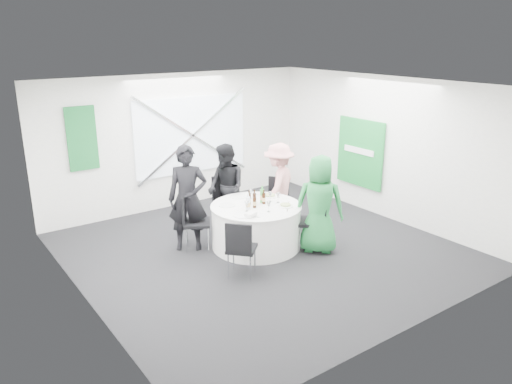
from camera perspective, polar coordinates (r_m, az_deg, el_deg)
floor at (r=8.64m, az=0.78°, el=-6.66°), size 6.00×6.00×0.00m
ceiling at (r=7.91m, az=0.86°, el=12.15°), size 6.00×6.00×0.00m
wall_back at (r=10.66m, az=-8.85°, el=5.79°), size 6.00×0.00×6.00m
wall_front at (r=6.14m, az=17.73°, el=-3.85°), size 6.00×0.00×6.00m
wall_left at (r=6.90m, az=-19.68°, el=-1.68°), size 0.00×6.00×6.00m
wall_right at (r=10.19m, az=14.58°, el=4.87°), size 0.00×6.00×6.00m
window_panel at (r=10.74m, az=-7.35°, el=6.49°), size 2.60×0.03×1.60m
window_brace_a at (r=10.70m, az=-7.25°, el=6.45°), size 2.63×0.05×1.84m
window_brace_b at (r=10.70m, az=-7.25°, el=6.45°), size 2.63×0.05×1.84m
green_banner at (r=9.84m, az=-19.26°, el=5.79°), size 0.55×0.04×1.20m
green_sign at (r=10.57m, az=11.81°, el=4.41°), size 0.05×1.20×1.40m
banquet_table at (r=8.64m, az=0.00°, el=-3.91°), size 1.56×1.56×0.76m
chair_back at (r=9.53m, az=-3.54°, el=-0.59°), size 0.48×0.49×0.98m
chair_back_left at (r=8.55m, az=-7.40°, el=-2.90°), size 0.61×0.61×0.98m
chair_back_right at (r=9.54m, az=2.36°, el=-0.72°), size 0.59×0.59×0.94m
chair_front_right at (r=8.56m, az=6.96°, el=-2.77°), size 0.64×0.64×1.00m
chair_front_left at (r=7.49m, az=-1.80°, el=-6.10°), size 0.59×0.59×0.93m
person_man_back_left at (r=8.47m, az=-7.80°, el=-0.72°), size 0.79×0.72×1.82m
person_man_back at (r=9.32m, az=-3.44°, el=0.53°), size 0.47×0.81×1.63m
person_woman_pink at (r=9.49m, az=2.60°, el=0.80°), size 1.14×0.96×1.61m
person_woman_green at (r=8.39m, az=7.27°, el=-1.41°), size 0.96×0.95×1.67m
plate_back at (r=8.94m, az=-2.02°, el=-0.53°), size 0.30×0.30×0.01m
plate_back_left at (r=8.50m, az=-3.35°, el=-1.53°), size 0.27×0.27×0.01m
plate_back_right at (r=8.97m, az=1.57°, el=-0.41°), size 0.30×0.30×0.04m
plate_front_right at (r=8.48m, az=3.38°, el=-1.54°), size 0.27×0.27×0.04m
plate_front_left at (r=8.03m, az=-1.56°, el=-2.68°), size 0.30×0.30×0.01m
napkin at (r=7.98m, az=-0.62°, el=-2.55°), size 0.22×0.19×0.05m
beer_bottle_a at (r=8.53m, az=-0.80°, el=-0.82°), size 0.06×0.06×0.25m
beer_bottle_b at (r=8.58m, az=-0.19°, el=-0.72°), size 0.06×0.06×0.25m
beer_bottle_c at (r=8.56m, az=0.89°, el=-0.74°), size 0.06×0.06×0.25m
beer_bottle_d at (r=8.37m, az=-0.17°, el=-1.18°), size 0.06×0.06×0.25m
green_water_bottle at (r=8.61m, az=0.71°, el=-0.47°), size 0.08×0.08×0.30m
clear_water_bottle at (r=8.29m, az=-0.92°, el=-1.29°), size 0.08×0.08×0.27m
wine_glass_a at (r=8.68m, az=1.63°, el=-0.28°), size 0.07×0.07×0.17m
wine_glass_b at (r=8.19m, az=-1.09°, el=-1.39°), size 0.07×0.07×0.17m
wine_glass_c at (r=8.63m, az=2.55°, el=-0.41°), size 0.07×0.07×0.17m
wine_glass_d at (r=8.18m, az=1.47°, el=-1.43°), size 0.07×0.07×0.17m
wine_glass_e at (r=8.83m, az=-0.62°, el=0.04°), size 0.07×0.07×0.17m
fork_a at (r=8.05m, az=-2.11°, el=-2.68°), size 0.11×0.12×0.01m
knife_a at (r=7.97m, az=-0.06°, el=-2.89°), size 0.10×0.13×0.01m
fork_b at (r=8.29m, az=3.59°, el=-2.09°), size 0.12×0.12×0.01m
knife_b at (r=8.63m, az=3.76°, el=-1.28°), size 0.11×0.12×0.01m
fork_c at (r=8.94m, az=2.28°, el=-0.56°), size 0.09×0.13×0.01m
knife_c at (r=9.05m, az=0.09°, el=-0.32°), size 0.10×0.13×0.01m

